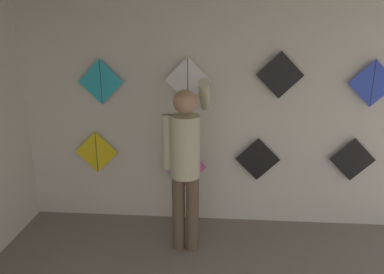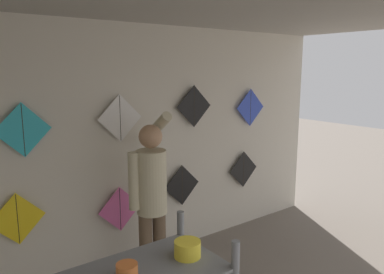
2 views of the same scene
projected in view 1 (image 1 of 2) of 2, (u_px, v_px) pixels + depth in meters
back_panel at (224, 111)px, 4.36m from camera, size 5.58×0.06×2.80m
shopkeeper at (185, 158)px, 3.84m from camera, size 0.47×0.63×1.88m
kite_0 at (97, 152)px, 4.54m from camera, size 0.53×0.01×0.53m
kite_1 at (185, 166)px, 4.51m from camera, size 0.53×0.01×0.53m
kite_2 at (258, 159)px, 4.41m from camera, size 0.53×0.01×0.53m
kite_3 at (352, 160)px, 4.33m from camera, size 0.53×0.01×0.53m
kite_4 at (101, 82)px, 4.28m from camera, size 0.53×0.01×0.53m
kite_5 at (188, 80)px, 4.20m from camera, size 0.53×0.01×0.53m
kite_6 at (280, 75)px, 4.10m from camera, size 0.53×0.01×0.53m
kite_7 at (373, 83)px, 4.05m from camera, size 0.53×0.01×0.53m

